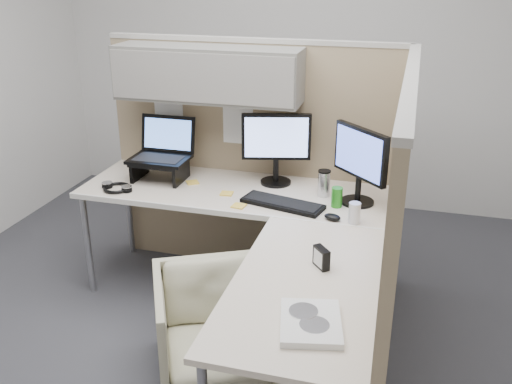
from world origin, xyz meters
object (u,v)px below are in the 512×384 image
(office_chair, at_px, (216,321))
(keyboard, at_px, (283,204))
(desk, at_px, (254,227))
(monitor_left, at_px, (276,143))

(office_chair, relative_size, keyboard, 1.28)
(office_chair, xyz_separation_m, keyboard, (0.20, 0.66, 0.42))
(desk, xyz_separation_m, keyboard, (0.11, 0.24, 0.05))
(desk, distance_m, keyboard, 0.27)
(desk, xyz_separation_m, office_chair, (-0.09, -0.42, -0.37))
(monitor_left, distance_m, keyboard, 0.45)
(desk, relative_size, keyboard, 4.03)
(office_chair, height_order, keyboard, keyboard)
(office_chair, height_order, monitor_left, monitor_left)
(office_chair, bearing_deg, monitor_left, 58.98)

